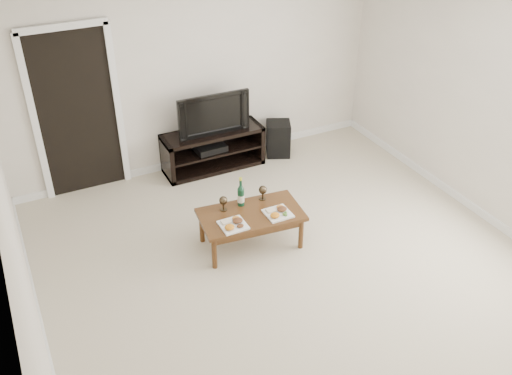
% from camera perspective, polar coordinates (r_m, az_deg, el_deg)
% --- Properties ---
extents(floor, '(5.50, 5.50, 0.00)m').
position_cam_1_polar(floor, '(5.96, 4.46, -9.06)').
color(floor, beige).
rests_on(floor, ground).
extents(back_wall, '(5.00, 0.04, 2.60)m').
position_cam_1_polar(back_wall, '(7.46, -6.01, 11.50)').
color(back_wall, beige).
rests_on(back_wall, ground).
extents(ceiling, '(5.00, 5.50, 0.04)m').
position_cam_1_polar(ceiling, '(4.67, 5.85, 15.83)').
color(ceiling, white).
rests_on(ceiling, back_wall).
extents(doorway, '(0.90, 0.02, 2.05)m').
position_cam_1_polar(doorway, '(7.20, -17.44, 6.97)').
color(doorway, black).
rests_on(doorway, ground).
extents(media_console, '(1.35, 0.45, 0.55)m').
position_cam_1_polar(media_console, '(7.68, -4.32, 3.80)').
color(media_console, black).
rests_on(media_console, ground).
extents(television, '(0.97, 0.15, 0.55)m').
position_cam_1_polar(television, '(7.43, -4.49, 7.54)').
color(television, black).
rests_on(television, media_console).
extents(av_receiver, '(0.41, 0.32, 0.08)m').
position_cam_1_polar(av_receiver, '(7.63, -4.64, 4.02)').
color(av_receiver, black).
rests_on(av_receiver, media_console).
extents(subwoofer, '(0.43, 0.43, 0.49)m').
position_cam_1_polar(subwoofer, '(8.02, 2.24, 4.91)').
color(subwoofer, black).
rests_on(subwoofer, ground).
extents(coffee_table, '(1.16, 0.72, 0.42)m').
position_cam_1_polar(coffee_table, '(6.26, -0.50, -4.16)').
color(coffee_table, '#503316').
rests_on(coffee_table, ground).
extents(plate_left, '(0.27, 0.27, 0.07)m').
position_cam_1_polar(plate_left, '(5.93, -2.30, -3.59)').
color(plate_left, white).
rests_on(plate_left, coffee_table).
extents(plate_right, '(0.27, 0.27, 0.07)m').
position_cam_1_polar(plate_right, '(6.11, 2.20, -2.42)').
color(plate_right, white).
rests_on(plate_right, coffee_table).
extents(wine_bottle, '(0.07, 0.07, 0.35)m').
position_cam_1_polar(wine_bottle, '(6.18, -1.53, -0.40)').
color(wine_bottle, '#0E351F').
rests_on(wine_bottle, coffee_table).
extents(goblet_left, '(0.09, 0.09, 0.17)m').
position_cam_1_polar(goblet_left, '(6.15, -3.28, -1.59)').
color(goblet_left, '#3B3020').
rests_on(goblet_left, coffee_table).
extents(goblet_right, '(0.09, 0.09, 0.17)m').
position_cam_1_polar(goblet_right, '(6.32, 0.68, -0.51)').
color(goblet_right, '#3B3020').
rests_on(goblet_right, coffee_table).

